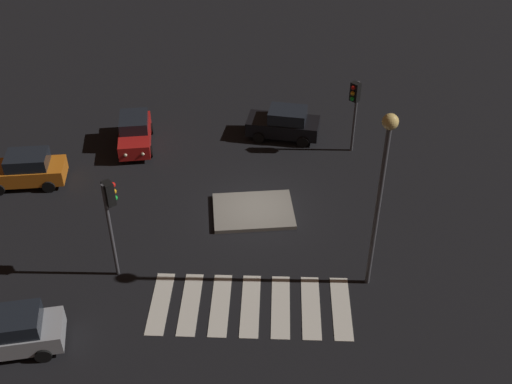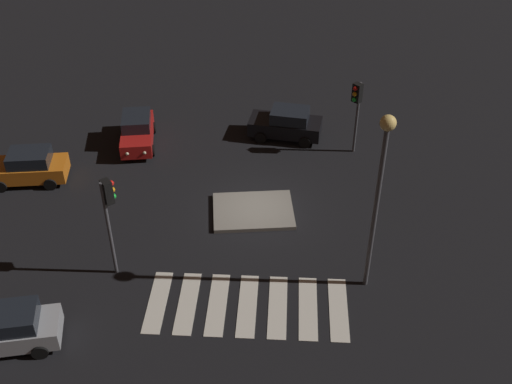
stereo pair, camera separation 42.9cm
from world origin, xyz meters
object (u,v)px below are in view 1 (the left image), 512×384
at_px(traffic_light_south, 110,207).
at_px(street_lamp, 383,175).
at_px(car_black, 284,123).
at_px(car_orange, 26,169).
at_px(traffic_island, 253,211).
at_px(car_silver, 11,333).
at_px(car_red, 135,132).
at_px(traffic_light_north, 355,100).

height_order(traffic_light_south, street_lamp, street_lamp).
distance_m(car_black, car_orange, 13.03).
relative_size(traffic_island, car_silver, 1.00).
distance_m(car_black, traffic_light_south, 12.64).
xyz_separation_m(car_red, car_silver, (-1.84, -13.34, 0.01)).
bearing_deg(car_red, car_black, 89.20).
bearing_deg(car_orange, car_black, -166.87).
height_order(car_orange, car_silver, car_orange).
bearing_deg(car_silver, car_red, -109.89).
bearing_deg(traffic_light_north, car_silver, -1.54).
height_order(car_orange, traffic_light_south, traffic_light_south).
relative_size(traffic_light_north, street_lamp, 0.51).
relative_size(traffic_island, car_red, 1.02).
height_order(car_red, traffic_light_south, traffic_light_south).
bearing_deg(street_lamp, traffic_island, 137.94).
distance_m(car_silver, street_lamp, 14.07).
relative_size(car_black, car_orange, 1.01).
distance_m(car_red, car_black, 7.74).
distance_m(car_silver, traffic_light_north, 18.53).
relative_size(traffic_island, street_lamp, 0.51).
distance_m(car_black, traffic_light_north, 4.21).
xyz_separation_m(traffic_island, car_black, (1.36, 6.48, 0.72)).
bearing_deg(car_orange, traffic_island, 162.60).
bearing_deg(car_orange, traffic_light_south, 126.23).
relative_size(car_black, car_silver, 1.01).
bearing_deg(traffic_light_south, traffic_light_north, 4.14).
xyz_separation_m(car_orange, traffic_light_south, (5.66, -5.88, 2.57)).
xyz_separation_m(traffic_light_south, street_lamp, (9.84, -0.19, 1.83)).
xyz_separation_m(car_red, traffic_light_south, (1.15, -9.42, 2.60)).
bearing_deg(car_red, car_orange, -60.85).
xyz_separation_m(car_silver, street_lamp, (12.82, 3.73, 4.42)).
xyz_separation_m(car_red, car_orange, (-4.52, -3.54, 0.02)).
bearing_deg(traffic_island, car_black, 78.19).
relative_size(car_red, car_black, 0.97).
xyz_separation_m(car_black, traffic_light_north, (3.38, -1.29, 2.16)).
relative_size(traffic_island, traffic_light_south, 0.87).
relative_size(car_orange, street_lamp, 0.51).
distance_m(traffic_light_north, street_lamp, 9.68).
height_order(traffic_island, car_black, car_black).
distance_m(car_orange, traffic_light_south, 8.56).
bearing_deg(car_red, traffic_light_south, -1.98).
height_order(car_black, car_silver, car_black).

